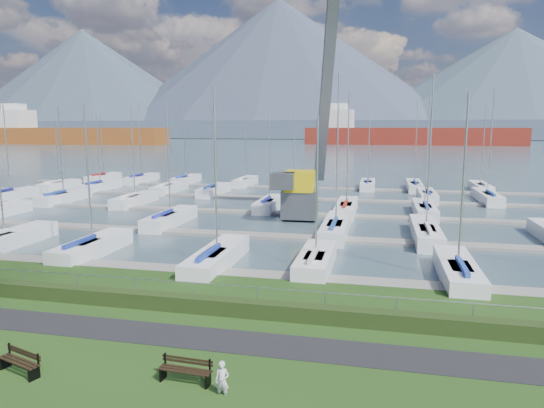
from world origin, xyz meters
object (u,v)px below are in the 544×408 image
(bench_left, at_px, (20,362))
(crane, at_px, (307,158))
(person, at_px, (222,376))
(bench_right, at_px, (186,370))

(bench_left, distance_m, crane, 32.69)
(person, bearing_deg, crane, 94.59)
(bench_left, relative_size, crane, 0.08)
(bench_left, xyz_separation_m, bench_right, (5.69, 0.66, 0.00))
(bench_right, xyz_separation_m, person, (1.40, -0.46, 0.21))
(person, bearing_deg, bench_right, 162.65)
(bench_left, relative_size, bench_right, 1.01)
(bench_right, distance_m, person, 1.49)
(bench_right, bearing_deg, crane, 94.54)
(bench_left, bearing_deg, person, 19.25)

